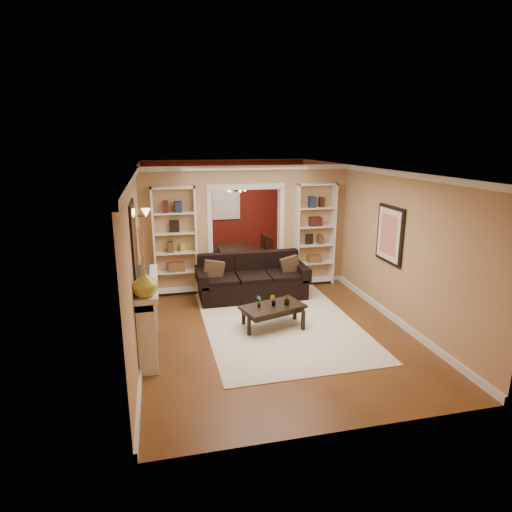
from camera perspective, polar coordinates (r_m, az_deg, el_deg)
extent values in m
plane|color=brown|center=(8.68, 0.30, -6.51)|extent=(8.00, 8.00, 0.00)
plane|color=white|center=(8.08, 0.33, 11.59)|extent=(8.00, 8.00, 0.00)
plane|color=tan|center=(12.13, -4.05, 6.32)|extent=(8.00, 0.00, 8.00)
plane|color=tan|center=(4.65, 11.84, -8.60)|extent=(8.00, 0.00, 8.00)
plane|color=tan|center=(8.07, -15.43, 1.34)|extent=(0.00, 8.00, 8.00)
plane|color=tan|center=(9.05, 14.34, 2.86)|extent=(0.00, 8.00, 8.00)
cube|color=tan|center=(9.42, -1.37, 3.80)|extent=(4.50, 0.15, 2.70)
cube|color=maroon|center=(12.11, -4.03, 6.16)|extent=(4.44, 0.04, 2.64)
cube|color=#8CA5CC|center=(12.04, -4.02, 7.22)|extent=(0.78, 0.03, 0.98)
cube|color=white|center=(7.84, 3.21, -8.94)|extent=(2.71, 3.77, 0.01)
cube|color=black|center=(8.93, -0.52, -2.81)|extent=(2.29, 0.99, 0.90)
cube|color=brown|center=(8.72, -5.72, -1.99)|extent=(0.42, 0.16, 0.41)
cube|color=brown|center=(9.06, 4.53, -1.40)|extent=(0.39, 0.14, 0.38)
cube|color=black|center=(7.60, 2.26, -8.07)|extent=(1.21, 0.88, 0.41)
imported|color=#336626|center=(7.43, 0.40, -6.05)|extent=(0.13, 0.13, 0.21)
imported|color=#336626|center=(7.49, 2.28, -5.96)|extent=(0.13, 0.13, 0.19)
imported|color=#336626|center=(7.56, 4.14, -5.79)|extent=(0.15, 0.15, 0.19)
cube|color=white|center=(9.12, -10.73, 1.87)|extent=(0.90, 0.30, 2.30)
cube|color=white|center=(9.73, 7.84, 2.83)|extent=(0.90, 0.30, 2.30)
cube|color=white|center=(6.87, -14.06, -7.75)|extent=(0.32, 1.70, 1.16)
imported|color=#ABB038|center=(5.95, -14.60, -3.52)|extent=(0.44, 0.44, 0.37)
cube|color=silver|center=(6.51, -15.97, 2.14)|extent=(0.03, 0.95, 1.10)
cube|color=#FFE0A5|center=(8.51, -14.85, 5.37)|extent=(0.18, 0.18, 0.22)
cube|color=black|center=(8.13, 17.36, 2.74)|extent=(0.04, 0.85, 1.05)
imported|color=black|center=(10.97, -2.58, -0.42)|extent=(1.50, 0.83, 0.53)
cube|color=black|center=(10.56, -5.23, -0.29)|extent=(0.53, 0.53, 0.80)
cube|color=black|center=(10.74, 0.59, 0.30)|extent=(0.48, 0.48, 0.90)
cube|color=black|center=(11.13, -5.66, 0.70)|extent=(0.49, 0.49, 0.88)
cube|color=black|center=(11.32, -0.13, 0.88)|extent=(0.43, 0.43, 0.83)
cube|color=#3C241B|center=(10.77, -3.02, 8.83)|extent=(0.50, 0.50, 0.30)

